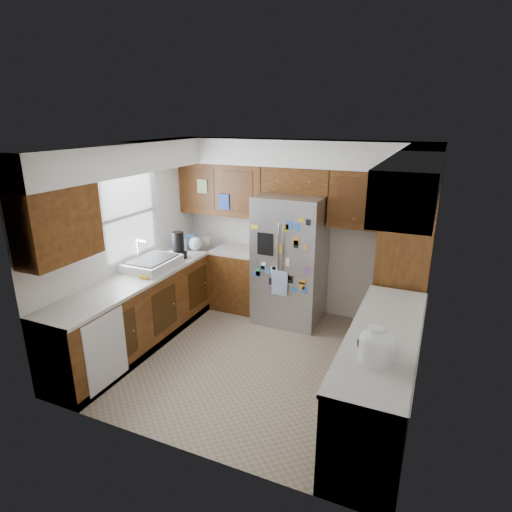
# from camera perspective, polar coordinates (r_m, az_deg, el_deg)

# --- Properties ---
(floor) EXTENTS (3.60, 3.60, 0.00)m
(floor) POSITION_cam_1_polar(r_m,az_deg,el_deg) (5.30, -0.13, -13.62)
(floor) COLOR tan
(floor) RESTS_ON ground
(room_shell) EXTENTS (3.64, 3.24, 2.52)m
(room_shell) POSITION_cam_1_polar(r_m,az_deg,el_deg) (4.98, 0.45, 6.91)
(room_shell) COLOR white
(room_shell) RESTS_ON ground
(left_counter_run) EXTENTS (1.36, 3.20, 0.92)m
(left_counter_run) POSITION_cam_1_polar(r_m,az_deg,el_deg) (5.74, -12.62, -6.63)
(left_counter_run) COLOR #3D1D0B
(left_counter_run) RESTS_ON ground
(right_counter_run) EXTENTS (0.63, 2.25, 0.92)m
(right_counter_run) POSITION_cam_1_polar(r_m,az_deg,el_deg) (4.36, 16.16, -15.60)
(right_counter_run) COLOR #3D1D0B
(right_counter_run) RESTS_ON ground
(pantry) EXTENTS (0.60, 0.90, 2.15)m
(pantry) POSITION_cam_1_polar(r_m,az_deg,el_deg) (5.55, 19.18, -0.91)
(pantry) COLOR #3D1D0B
(pantry) RESTS_ON ground
(fridge) EXTENTS (0.90, 0.79, 1.80)m
(fridge) POSITION_cam_1_polar(r_m,az_deg,el_deg) (5.94, 4.57, -0.48)
(fridge) COLOR #98979C
(fridge) RESTS_ON ground
(bridge_cabinet) EXTENTS (0.96, 0.34, 0.35)m
(bridge_cabinet) POSITION_cam_1_polar(r_m,az_deg,el_deg) (5.90, 5.58, 10.11)
(bridge_cabinet) COLOR #3D1D0B
(bridge_cabinet) RESTS_ON fridge
(fridge_top_items) EXTENTS (0.72, 0.32, 0.27)m
(fridge_top_items) POSITION_cam_1_polar(r_m,az_deg,el_deg) (5.88, 4.89, 12.97)
(fridge_top_items) COLOR blue
(fridge_top_items) RESTS_ON bridge_cabinet
(sink_assembly) EXTENTS (0.52, 0.73, 0.37)m
(sink_assembly) POSITION_cam_1_polar(r_m,az_deg,el_deg) (5.67, -13.73, -0.96)
(sink_assembly) COLOR silver
(sink_assembly) RESTS_ON left_counter_run
(left_counter_clutter) EXTENTS (0.34, 0.84, 0.38)m
(left_counter_clutter) POSITION_cam_1_polar(r_m,az_deg,el_deg) (6.19, -9.24, 1.55)
(left_counter_clutter) COLOR black
(left_counter_clutter) RESTS_ON left_counter_run
(rice_cooker) EXTENTS (0.30, 0.29, 0.26)m
(rice_cooker) POSITION_cam_1_polar(r_m,az_deg,el_deg) (3.61, 15.88, -11.37)
(rice_cooker) COLOR white
(rice_cooker) RESTS_ON right_counter_run
(paper_towel) EXTENTS (0.13, 0.13, 0.28)m
(paper_towel) POSITION_cam_1_polar(r_m,az_deg,el_deg) (3.62, 15.61, -11.15)
(paper_towel) COLOR white
(paper_towel) RESTS_ON right_counter_run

